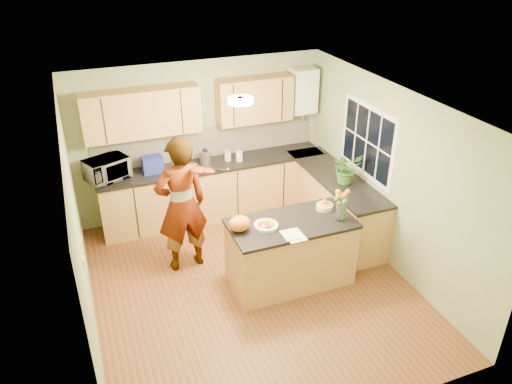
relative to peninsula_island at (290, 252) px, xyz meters
name	(u,v)px	position (x,y,z in m)	size (l,w,h in m)	color
floor	(251,285)	(-0.52, 0.08, -0.46)	(4.50, 4.50, 0.00)	brown
ceiling	(250,105)	(-0.52, 0.08, 2.04)	(4.00, 4.50, 0.02)	white
wall_back	(201,139)	(-0.52, 2.33, 0.79)	(4.00, 0.02, 2.50)	gray
wall_front	(343,325)	(-0.52, -2.17, 0.79)	(4.00, 0.02, 2.50)	gray
wall_left	(79,236)	(-2.52, 0.08, 0.79)	(0.02, 4.50, 2.50)	gray
wall_right	(389,177)	(1.48, 0.08, 0.79)	(0.02, 4.50, 2.50)	gray
back_counter	(214,189)	(-0.42, 2.03, 0.01)	(3.64, 0.62, 0.94)	#BB844B
right_counter	(334,203)	(1.17, 0.93, 0.01)	(0.62, 2.24, 0.94)	#BB844B
splashback	(207,141)	(-0.42, 2.32, 0.74)	(3.60, 0.02, 0.52)	white
upper_cabinets	(190,107)	(-0.70, 2.16, 1.39)	(3.20, 0.34, 0.70)	#BB844B
boiler	(303,91)	(1.18, 2.17, 1.44)	(0.40, 0.30, 0.86)	white
window_right	(367,141)	(1.47, 0.68, 1.09)	(0.01, 1.30, 1.05)	white
light_switch	(84,262)	(-2.51, -0.52, 0.84)	(0.02, 0.09, 0.09)	white
ceiling_lamp	(241,100)	(-0.52, 0.38, 2.00)	(0.30, 0.30, 0.07)	#FFEABF
peninsula_island	(290,252)	(0.00, 0.00, 0.00)	(1.60, 0.82, 0.92)	#BB844B
fruit_dish	(266,224)	(-0.35, 0.00, 0.50)	(0.30, 0.30, 0.11)	beige
orange_bowl	(325,205)	(0.55, 0.15, 0.51)	(0.22, 0.22, 0.13)	beige
flower_vase	(342,198)	(0.60, -0.18, 0.78)	(0.27, 0.27, 0.49)	silver
orange_bag	(240,224)	(-0.68, 0.05, 0.56)	(0.27, 0.23, 0.20)	orange
papers	(294,235)	(-0.10, -0.30, 0.46)	(0.22, 0.30, 0.01)	white
violinist	(181,205)	(-1.22, 0.85, 0.51)	(0.71, 0.46, 1.93)	#E7B78D
violin	(198,170)	(-1.02, 0.63, 1.09)	(0.53, 0.21, 0.11)	#541A05
microwave	(107,169)	(-2.03, 2.05, 0.64)	(0.60, 0.40, 0.33)	white
blue_box	(153,164)	(-1.36, 2.06, 0.60)	(0.31, 0.23, 0.25)	navy
kettle	(205,157)	(-0.55, 2.00, 0.61)	(0.18, 0.18, 0.33)	silver
jar_cream	(228,156)	(-0.18, 2.05, 0.56)	(0.10, 0.10, 0.16)	beige
jar_white	(239,156)	(-0.01, 1.97, 0.56)	(0.10, 0.10, 0.16)	white
potted_plant	(346,168)	(1.18, 0.69, 0.71)	(0.42, 0.37, 0.47)	#386E24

